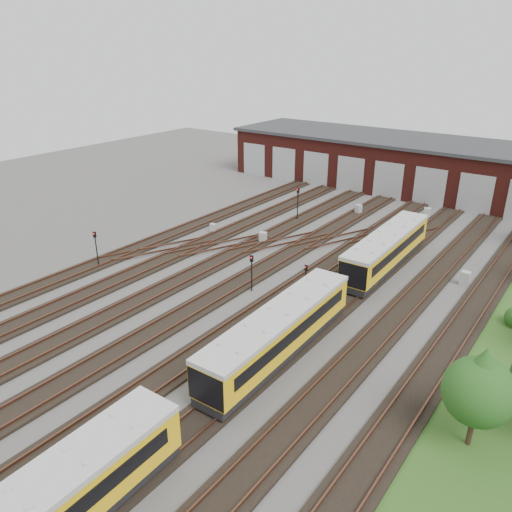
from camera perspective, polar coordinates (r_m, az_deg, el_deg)
The scene contains 14 objects.
ground at distance 34.77m, azimuth -4.38°, elevation -6.98°, with size 120.00×120.00×0.00m, color #4D4A47.
track_network at distance 35.20m, azimuth -3.98°, elevation -6.36°, with size 30.40×70.00×0.33m.
maintenance_shed at distance 67.17m, azimuth 18.51°, elevation 9.78°, with size 51.00×12.50×6.35m.
metro_train at distance 29.78m, azimuth 2.64°, elevation -8.64°, with size 2.69×45.38×2.76m.
signal_mast_0 at distance 43.54m, azimuth -17.83°, elevation 1.25°, with size 0.28×0.26×3.11m.
signal_mast_1 at distance 52.87m, azimuth 4.79°, elevation 6.42°, with size 0.31×0.30×3.53m.
signal_mast_2 at distance 36.80m, azimuth 5.70°, elevation -2.33°, with size 0.26×0.24×2.55m.
signal_mast_3 at distance 37.33m, azimuth -0.51°, elevation -1.42°, with size 0.28×0.26×2.94m.
relay_cabinet_0 at distance 49.94m, azimuth -4.92°, elevation 3.21°, with size 0.54×0.45×0.89m, color #B1B3B6.
relay_cabinet_1 at distance 56.34m, azimuth 11.63°, elevation 5.25°, with size 0.64×0.53×1.06m, color #B1B3B6.
relay_cabinet_2 at distance 47.03m, azimuth 0.80°, elevation 2.12°, with size 0.63×0.53×1.06m, color #B1B3B6.
relay_cabinet_3 at distance 56.94m, azimuth 18.96°, elevation 4.67°, with size 0.67×0.56×1.12m, color #B1B3B6.
relay_cabinet_4 at distance 42.06m, azimuth 22.79°, elevation -2.38°, with size 0.68×0.57×1.14m, color #B1B3B6.
tree_3 at distance 24.97m, azimuth 24.27°, elevation -13.24°, with size 3.24×3.24×5.38m.
Camera 1 is at (19.87, -22.59, 17.43)m, focal length 35.00 mm.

